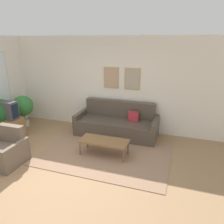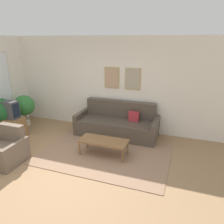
# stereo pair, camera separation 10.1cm
# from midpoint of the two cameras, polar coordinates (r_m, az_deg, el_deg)

# --- Properties ---
(ground_plane) EXTENTS (16.00, 16.00, 0.00)m
(ground_plane) POSITION_cam_midpoint_polar(r_m,az_deg,el_deg) (4.67, -13.64, -15.98)
(ground_plane) COLOR #997551
(area_rug) EXTENTS (3.01, 1.96, 0.01)m
(area_rug) POSITION_cam_midpoint_polar(r_m,az_deg,el_deg) (5.26, -2.52, -11.09)
(area_rug) COLOR #937056
(area_rug) RESTS_ON ground_plane
(wall_back) EXTENTS (8.00, 0.09, 2.70)m
(wall_back) POSITION_cam_midpoint_polar(r_m,az_deg,el_deg) (6.45, -1.57, 7.35)
(wall_back) COLOR white
(wall_back) RESTS_ON ground_plane
(couch) EXTENTS (2.28, 0.90, 0.93)m
(couch) POSITION_cam_midpoint_polar(r_m,az_deg,el_deg) (6.19, 0.84, -3.18)
(couch) COLOR #4C4238
(couch) RESTS_ON ground_plane
(coffee_table) EXTENTS (1.13, 0.49, 0.38)m
(coffee_table) POSITION_cam_midpoint_polar(r_m,az_deg,el_deg) (5.10, -2.65, -7.69)
(coffee_table) COLOR brown
(coffee_table) RESTS_ON ground_plane
(tv_stand) EXTENTS (0.77, 0.44, 0.55)m
(tv_stand) POSITION_cam_midpoint_polar(r_m,az_deg,el_deg) (6.69, -25.56, -3.75)
(tv_stand) COLOR olive
(tv_stand) RESTS_ON ground_plane
(tv) EXTENTS (0.55, 0.28, 0.48)m
(tv) POSITION_cam_midpoint_polar(r_m,az_deg,el_deg) (6.53, -26.17, 0.44)
(tv) COLOR #424247
(tv) RESTS_ON tv_stand
(armchair) EXTENTS (0.79, 0.76, 0.79)m
(armchair) POSITION_cam_midpoint_polar(r_m,az_deg,el_deg) (5.40, -26.68, -9.25)
(armchair) COLOR #6B5B4C
(armchair) RESTS_ON ground_plane
(potted_plant_tall) EXTENTS (0.68, 0.68, 1.07)m
(potted_plant_tall) POSITION_cam_midpoint_polar(r_m,az_deg,el_deg) (6.70, -27.44, -0.23)
(potted_plant_tall) COLOR #383D42
(potted_plant_tall) RESTS_ON ground_plane
(potted_plant_by_window) EXTENTS (0.63, 0.63, 0.97)m
(potted_plant_by_window) POSITION_cam_midpoint_polar(r_m,az_deg,el_deg) (7.26, -22.62, 1.28)
(potted_plant_by_window) COLOR beige
(potted_plant_by_window) RESTS_ON ground_plane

